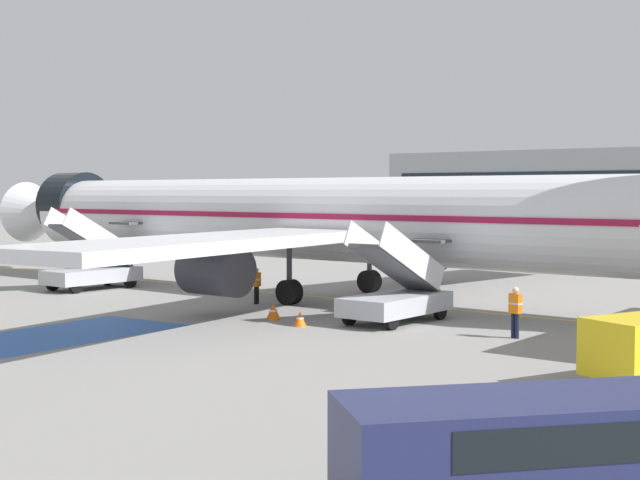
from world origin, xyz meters
name	(u,v)px	position (x,y,z in m)	size (l,w,h in m)	color
ground_plane	(305,293)	(0.00, 0.00, 0.00)	(600.00, 600.00, 0.00)	gray
apron_leadline_yellow	(303,295)	(0.52, -0.87, 0.00)	(0.20, 80.83, 0.01)	gold
apron_stand_patch_blue	(60,335)	(0.52, -15.11, 0.00)	(4.39, 8.41, 0.01)	#2856A8
airliner	(314,219)	(1.22, -0.92, 3.66)	(46.97, 37.02, 11.71)	silver
boarding_stairs_forward	(93,269)	(-9.86, -4.72, 1.01)	(2.49, 5.34, 4.18)	#ADB2BA
boarding_stairs_aft	(397,296)	(8.52, -5.85, 0.97)	(2.49, 5.34, 3.89)	#ADB2BA
fuel_tanker	(573,239)	(5.67, 22.08, 1.88)	(2.92, 9.12, 3.69)	#38383D
service_van_2	(524,447)	(20.38, -22.62, 1.16)	(5.28, 5.42, 1.91)	#1E234C
ground_crew_0	(515,309)	(13.67, -6.80, 1.00)	(0.48, 0.35, 1.74)	#191E38
ground_crew_1	(256,283)	(0.73, -4.64, 0.91)	(0.28, 0.45, 1.60)	black
traffic_cone_0	(300,319)	(6.16, -8.81, 0.27)	(0.49, 0.49, 0.55)	orange
traffic_cone_1	(273,312)	(4.30, -8.02, 0.32)	(0.57, 0.57, 0.63)	orange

